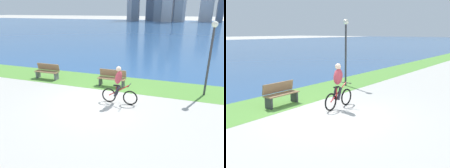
# 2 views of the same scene
# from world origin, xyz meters

# --- Properties ---
(ground_plane) EXTENTS (300.00, 300.00, 0.00)m
(ground_plane) POSITION_xyz_m (0.00, 0.00, 0.00)
(ground_plane) COLOR #B2AFA8
(grass_strip_bayside) EXTENTS (120.00, 2.54, 0.01)m
(grass_strip_bayside) POSITION_xyz_m (0.00, 2.91, 0.00)
(grass_strip_bayside) COLOR #59933D
(grass_strip_bayside) RESTS_ON ground
(bay_water_surface) EXTENTS (300.00, 82.52, 0.00)m
(bay_water_surface) POSITION_xyz_m (0.00, 45.45, 0.00)
(bay_water_surface) COLOR #2D568C
(bay_water_surface) RESTS_ON ground
(cyclist_lead) EXTENTS (1.64, 0.52, 1.70)m
(cyclist_lead) POSITION_xyz_m (0.94, 0.33, 0.84)
(cyclist_lead) COLOR black
(cyclist_lead) RESTS_ON ground
(bench_near_path) EXTENTS (1.50, 0.47, 0.90)m
(bench_near_path) POSITION_xyz_m (-4.20, 2.38, 0.45)
(bench_near_path) COLOR olive
(bench_near_path) RESTS_ON ground
(bench_far_along_path) EXTENTS (1.50, 0.47, 0.90)m
(bench_far_along_path) POSITION_xyz_m (-0.07, 2.39, 0.45)
(bench_far_along_path) COLOR olive
(bench_far_along_path) RESTS_ON ground
(lamppost_tall) EXTENTS (0.28, 0.28, 3.49)m
(lamppost_tall) POSITION_xyz_m (4.62, 2.62, 2.32)
(lamppost_tall) COLOR #38383D
(lamppost_tall) RESTS_ON ground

